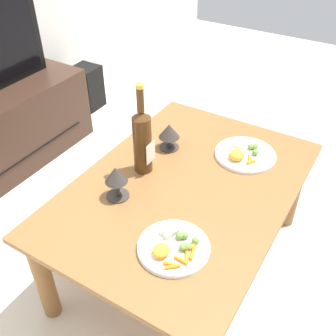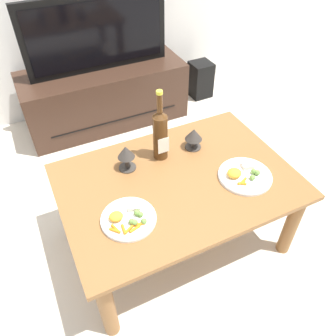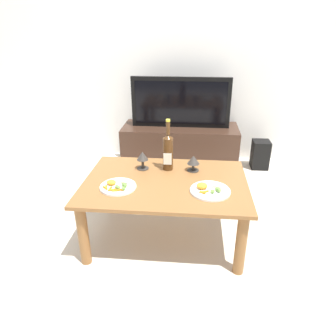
{
  "view_description": "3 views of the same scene",
  "coord_description": "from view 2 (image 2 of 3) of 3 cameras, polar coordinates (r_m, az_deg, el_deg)",
  "views": [
    {
      "loc": [
        -1.06,
        -0.56,
        1.49
      ],
      "look_at": [
        -0.03,
        0.06,
        0.55
      ],
      "focal_mm": 42.38,
      "sensor_mm": 36.0,
      "label": 1
    },
    {
      "loc": [
        -0.55,
        -1.03,
        1.62
      ],
      "look_at": [
        -0.04,
        0.02,
        0.55
      ],
      "focal_mm": 35.8,
      "sensor_mm": 36.0,
      "label": 2
    },
    {
      "loc": [
        0.19,
        -1.89,
        1.45
      ],
      "look_at": [
        0.02,
        0.03,
        0.56
      ],
      "focal_mm": 32.69,
      "sensor_mm": 36.0,
      "label": 3
    }
  ],
  "objects": [
    {
      "name": "tv_stand",
      "position": [
        2.79,
        -10.64,
        12.03
      ],
      "size": [
        1.26,
        0.49,
        0.46
      ],
      "color": "#382319",
      "rests_on": "ground_plane"
    },
    {
      "name": "goblet_right",
      "position": [
        1.78,
        4.39,
        5.56
      ],
      "size": [
        0.09,
        0.09,
        0.12
      ],
      "color": "#38332D",
      "rests_on": "dining_table"
    },
    {
      "name": "floor_speaker",
      "position": [
        3.15,
        5.53,
        14.77
      ],
      "size": [
        0.19,
        0.19,
        0.32
      ],
      "primitive_type": "cube",
      "rotation": [
        0.0,
        0.0,
        0.02
      ],
      "color": "black",
      "rests_on": "ground_plane"
    },
    {
      "name": "dinner_plate_right",
      "position": [
        1.68,
        12.84,
        -1.18
      ],
      "size": [
        0.26,
        0.26,
        0.05
      ],
      "color": "white",
      "rests_on": "dining_table"
    },
    {
      "name": "ground_plane",
      "position": [
        2.0,
        1.39,
        -11.63
      ],
      "size": [
        6.4,
        6.4,
        0.0
      ],
      "primitive_type": "plane",
      "color": "beige"
    },
    {
      "name": "tv_screen",
      "position": [
        2.58,
        -12.09,
        21.44
      ],
      "size": [
        1.04,
        0.05,
        0.53
      ],
      "color": "black",
      "rests_on": "tv_stand"
    },
    {
      "name": "goblet_left",
      "position": [
        1.65,
        -7.17,
        2.43
      ],
      "size": [
        0.09,
        0.09,
        0.14
      ],
      "color": "#38332D",
      "rests_on": "dining_table"
    },
    {
      "name": "dining_table",
      "position": [
        1.69,
        1.61,
        -3.86
      ],
      "size": [
        1.14,
        0.8,
        0.47
      ],
      "color": "brown",
      "rests_on": "ground_plane"
    },
    {
      "name": "wine_bottle",
      "position": [
        1.67,
        -1.35,
        5.95
      ],
      "size": [
        0.08,
        0.08,
        0.39
      ],
      "color": "#4C2D14",
      "rests_on": "dining_table"
    },
    {
      "name": "dinner_plate_left",
      "position": [
        1.47,
        -6.79,
        -8.5
      ],
      "size": [
        0.24,
        0.24,
        0.05
      ],
      "color": "white",
      "rests_on": "dining_table"
    }
  ]
}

